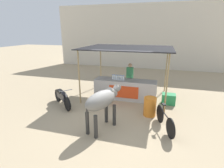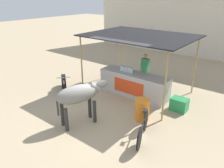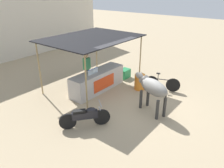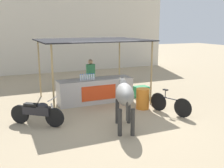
{
  "view_description": "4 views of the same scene",
  "coord_description": "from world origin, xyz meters",
  "px_view_note": "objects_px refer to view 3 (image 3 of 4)",
  "views": [
    {
      "loc": [
        1.63,
        -5.81,
        3.27
      ],
      "look_at": [
        -0.36,
        1.08,
        1.05
      ],
      "focal_mm": 28.0,
      "sensor_mm": 36.0,
      "label": 1
    },
    {
      "loc": [
        4.52,
        -5.03,
        4.02
      ],
      "look_at": [
        -0.1,
        0.84,
        0.91
      ],
      "focal_mm": 35.0,
      "sensor_mm": 36.0,
      "label": 2
    },
    {
      "loc": [
        -7.04,
        -4.19,
        4.56
      ],
      "look_at": [
        -0.34,
        1.07,
        0.75
      ],
      "focal_mm": 35.0,
      "sensor_mm": 36.0,
      "label": 3
    },
    {
      "loc": [
        -3.5,
        -7.42,
        3.02
      ],
      "look_at": [
        0.09,
        0.73,
        1.04
      ],
      "focal_mm": 42.0,
      "sensor_mm": 36.0,
      "label": 4
    }
  ],
  "objects_px": {
    "motorcycle_parked": "(85,116)",
    "bicycle_leaning": "(162,83)",
    "water_barrel": "(140,82)",
    "cow": "(152,88)",
    "stall_counter": "(98,81)",
    "vendor_behind_counter": "(87,70)",
    "cooler_box": "(124,74)"
  },
  "relations": [
    {
      "from": "water_barrel",
      "to": "bicycle_leaning",
      "type": "bearing_deg",
      "value": -57.64
    },
    {
      "from": "stall_counter",
      "to": "cooler_box",
      "type": "distance_m",
      "value": 2.08
    },
    {
      "from": "water_barrel",
      "to": "bicycle_leaning",
      "type": "distance_m",
      "value": 1.07
    },
    {
      "from": "stall_counter",
      "to": "motorcycle_parked",
      "type": "bearing_deg",
      "value": -146.62
    },
    {
      "from": "cooler_box",
      "to": "motorcycle_parked",
      "type": "xyz_separation_m",
      "value": [
        -4.57,
        -1.56,
        0.19
      ]
    },
    {
      "from": "cow",
      "to": "motorcycle_parked",
      "type": "xyz_separation_m",
      "value": [
        -2.35,
        1.3,
        -0.6
      ]
    },
    {
      "from": "stall_counter",
      "to": "motorcycle_parked",
      "type": "height_order",
      "value": "stall_counter"
    },
    {
      "from": "cooler_box",
      "to": "vendor_behind_counter",
      "type": "bearing_deg",
      "value": 156.85
    },
    {
      "from": "cooler_box",
      "to": "bicycle_leaning",
      "type": "distance_m",
      "value": 2.32
    },
    {
      "from": "stall_counter",
      "to": "bicycle_leaning",
      "type": "bearing_deg",
      "value": -51.98
    },
    {
      "from": "motorcycle_parked",
      "to": "bicycle_leaning",
      "type": "xyz_separation_m",
      "value": [
        4.4,
        -0.76,
        -0.08
      ]
    },
    {
      "from": "water_barrel",
      "to": "cow",
      "type": "relative_size",
      "value": 0.42
    },
    {
      "from": "cooler_box",
      "to": "water_barrel",
      "type": "height_order",
      "value": "water_barrel"
    },
    {
      "from": "cooler_box",
      "to": "bicycle_leaning",
      "type": "relative_size",
      "value": 0.38
    },
    {
      "from": "water_barrel",
      "to": "motorcycle_parked",
      "type": "xyz_separation_m",
      "value": [
        -3.83,
        -0.15,
        0.05
      ]
    },
    {
      "from": "water_barrel",
      "to": "bicycle_leaning",
      "type": "height_order",
      "value": "bicycle_leaning"
    },
    {
      "from": "cooler_box",
      "to": "cow",
      "type": "relative_size",
      "value": 0.33
    },
    {
      "from": "motorcycle_parked",
      "to": "vendor_behind_counter",
      "type": "bearing_deg",
      "value": 42.97
    },
    {
      "from": "motorcycle_parked",
      "to": "bicycle_leaning",
      "type": "distance_m",
      "value": 4.46
    },
    {
      "from": "motorcycle_parked",
      "to": "stall_counter",
      "type": "bearing_deg",
      "value": 33.38
    },
    {
      "from": "stall_counter",
      "to": "water_barrel",
      "type": "xyz_separation_m",
      "value": [
        1.31,
        -1.51,
        -0.1
      ]
    },
    {
      "from": "cow",
      "to": "bicycle_leaning",
      "type": "height_order",
      "value": "cow"
    },
    {
      "from": "water_barrel",
      "to": "cooler_box",
      "type": "bearing_deg",
      "value": 62.14
    },
    {
      "from": "vendor_behind_counter",
      "to": "cow",
      "type": "distance_m",
      "value": 3.72
    },
    {
      "from": "cooler_box",
      "to": "motorcycle_parked",
      "type": "height_order",
      "value": "motorcycle_parked"
    },
    {
      "from": "vendor_behind_counter",
      "to": "cow",
      "type": "bearing_deg",
      "value": -93.64
    },
    {
      "from": "cow",
      "to": "cooler_box",
      "type": "bearing_deg",
      "value": 52.07
    },
    {
      "from": "motorcycle_parked",
      "to": "cooler_box",
      "type": "bearing_deg",
      "value": 18.81
    },
    {
      "from": "water_barrel",
      "to": "vendor_behind_counter",
      "type": "bearing_deg",
      "value": 118.75
    },
    {
      "from": "cow",
      "to": "stall_counter",
      "type": "bearing_deg",
      "value": 86.84
    },
    {
      "from": "cooler_box",
      "to": "motorcycle_parked",
      "type": "relative_size",
      "value": 0.41
    },
    {
      "from": "stall_counter",
      "to": "water_barrel",
      "type": "relative_size",
      "value": 3.95
    }
  ]
}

